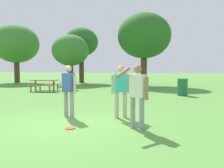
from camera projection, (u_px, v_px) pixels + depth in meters
name	position (u px, v px, depth m)	size (l,w,h in m)	color
ground_plane	(61.00, 125.00, 6.17)	(120.00, 120.00, 0.00)	#568E3D
person_thrower	(137.00, 92.00, 5.71)	(0.77, 0.62, 1.64)	gray
person_catcher	(69.00, 88.00, 7.13)	(0.58, 0.34, 1.64)	gray
person_bystander	(121.00, 88.00, 7.01)	(0.58, 0.34, 1.64)	#B7AD93
frisbee	(70.00, 128.00, 5.81)	(0.26, 0.26, 0.03)	#E04733
picnic_table_near	(44.00, 83.00, 14.98)	(1.75, 1.48, 0.77)	olive
trash_can_beside_table	(182.00, 87.00, 12.65)	(0.59, 0.59, 0.96)	#1E663D
trash_can_further_along	(72.00, 83.00, 15.93)	(0.59, 0.59, 0.96)	#1E663D
tree_tall_left	(16.00, 44.00, 23.34)	(4.66, 4.66, 6.02)	#4C3823
tree_broad_center	(70.00, 51.00, 20.90)	(3.41, 3.41, 4.62)	#4C3823
tree_far_right	(81.00, 43.00, 22.90)	(3.41, 3.41, 5.62)	#4C3823
tree_slender_mid	(144.00, 36.00, 19.22)	(4.54, 4.54, 6.22)	#4C3823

